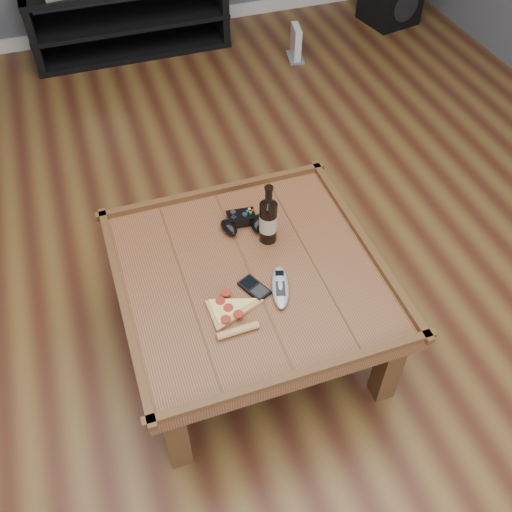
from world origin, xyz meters
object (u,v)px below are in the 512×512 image
object	(u,v)px
coffee_table	(250,282)
media_console	(128,16)
remote_control	(280,287)
smartphone	(254,288)
beer_bottle	(268,219)
pizza_slice	(230,313)
game_controller	(242,222)
game_console	(296,44)

from	to	relation	value
coffee_table	media_console	bearing A→B (deg)	90.00
coffee_table	remote_control	world-z (taller)	remote_control
media_console	smartphone	bearing A→B (deg)	-90.23
coffee_table	smartphone	world-z (taller)	coffee_table
beer_bottle	pizza_slice	bearing A→B (deg)	-129.63
media_console	game_controller	world-z (taller)	game_controller
media_console	game_console	world-z (taller)	media_console
pizza_slice	smartphone	bearing A→B (deg)	31.75
beer_bottle	remote_control	xyz separation A→B (m)	(-0.05, -0.26, -0.10)
pizza_slice	game_controller	bearing A→B (deg)	64.40
game_controller	game_console	distance (m)	2.26
coffee_table	game_controller	world-z (taller)	game_controller
remote_control	media_console	bearing A→B (deg)	109.27
coffee_table	game_console	world-z (taller)	coffee_table
beer_bottle	smartphone	bearing A→B (deg)	-120.59
beer_bottle	game_console	world-z (taller)	beer_bottle
remote_control	game_console	bearing A→B (deg)	84.27
smartphone	game_console	size ratio (longest dim) A/B	0.57
media_console	game_controller	distance (m)	2.52
game_controller	coffee_table	bearing A→B (deg)	-95.49
pizza_slice	game_console	bearing A→B (deg)	61.11
media_console	game_console	bearing A→B (deg)	-26.14
beer_bottle	game_controller	xyz separation A→B (m)	(-0.07, 0.10, -0.08)
smartphone	beer_bottle	bearing A→B (deg)	34.16
pizza_slice	remote_control	distance (m)	0.22
coffee_table	game_console	size ratio (longest dim) A/B	4.30
beer_bottle	game_console	size ratio (longest dim) A/B	1.15
coffee_table	game_console	bearing A→B (deg)	63.80
media_console	remote_control	distance (m)	2.88
media_console	pizza_slice	xyz separation A→B (m)	(-0.13, -2.92, 0.21)
beer_bottle	pizza_slice	distance (m)	0.42
remote_control	beer_bottle	bearing A→B (deg)	97.80
media_console	pizza_slice	distance (m)	2.93
game_controller	remote_control	bearing A→B (deg)	-79.41
coffee_table	beer_bottle	size ratio (longest dim) A/B	3.75
pizza_slice	game_console	world-z (taller)	pizza_slice
beer_bottle	smartphone	world-z (taller)	beer_bottle
media_console	game_console	size ratio (longest dim) A/B	5.85
game_console	media_console	bearing A→B (deg)	164.53
pizza_slice	beer_bottle	bearing A→B (deg)	48.65
coffee_table	beer_bottle	world-z (taller)	beer_bottle
game_controller	remote_control	distance (m)	0.37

